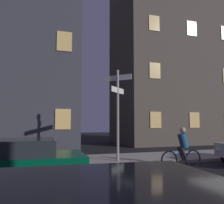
{
  "coord_description": "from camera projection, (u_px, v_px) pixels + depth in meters",
  "views": [
    {
      "loc": [
        -4.42,
        -3.41,
        1.79
      ],
      "look_at": [
        -1.14,
        6.84,
        2.73
      ],
      "focal_mm": 38.05,
      "sensor_mm": 36.0,
      "label": 1
    }
  ],
  "objects": [
    {
      "name": "sidewalk_kerb",
      "position": [
        132.0,
        159.0,
        11.34
      ],
      "size": [
        40.0,
        3.07,
        0.14
      ],
      "primitive_type": "cube",
      "color": "#9E9991",
      "rests_on": "ground_plane"
    },
    {
      "name": "signpost",
      "position": [
        118.0,
        107.0,
        10.52
      ],
      "size": [
        0.97,
        0.97,
        4.01
      ],
      "color": "gray",
      "rests_on": "sidewalk_kerb"
    },
    {
      "name": "cyclist",
      "position": [
        182.0,
        149.0,
        9.31
      ],
      "size": [
        1.82,
        0.33,
        1.61
      ],
      "color": "black",
      "rests_on": "ground_plane"
    },
    {
      "name": "building_right_block",
      "position": [
        172.0,
        66.0,
        21.9
      ],
      "size": [
        10.17,
        6.14,
        14.11
      ],
      "color": "#4C443D",
      "rests_on": "ground_plane"
    },
    {
      "name": "car_near_right",
      "position": [
        1.0,
        163.0,
        6.17
      ],
      "size": [
        4.52,
        2.03,
        1.35
      ],
      "color": "#05472D",
      "rests_on": "ground_plane"
    }
  ]
}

